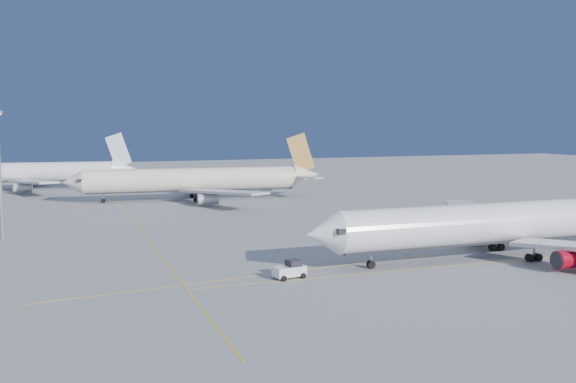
% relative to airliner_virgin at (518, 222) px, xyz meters
% --- Properties ---
extents(ground, '(500.00, 500.00, 0.00)m').
position_rel_airliner_virgin_xyz_m(ground, '(-13.01, 11.20, -5.32)').
color(ground, slate).
rests_on(ground, ground).
extents(taxiway_lines, '(118.86, 140.00, 0.02)m').
position_rel_airliner_virgin_xyz_m(taxiway_lines, '(-27.73, 17.54, -5.31)').
color(taxiway_lines, '#E1AC0C').
rests_on(taxiway_lines, ground).
extents(airliner_virgin, '(71.28, 64.22, 17.63)m').
position_rel_airliner_virgin_xyz_m(airliner_virgin, '(0.00, 0.00, 0.00)').
color(airliner_virgin, white).
rests_on(airliner_virgin, ground).
extents(airliner_etihad, '(68.84, 63.42, 17.96)m').
position_rel_airliner_virgin_xyz_m(airliner_etihad, '(-32.27, 88.22, 0.15)').
color(airliner_etihad, beige).
rests_on(airliner_etihad, ground).
extents(airliner_third, '(65.55, 60.07, 17.58)m').
position_rel_airliner_virgin_xyz_m(airliner_third, '(-76.12, 132.86, 0.01)').
color(airliner_third, white).
rests_on(airliner_third, ground).
extents(pushback_tug, '(4.63, 3.27, 2.42)m').
position_rel_airliner_virgin_xyz_m(pushback_tug, '(-38.71, -1.58, -4.19)').
color(pushback_tug, white).
rests_on(pushback_tug, ground).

